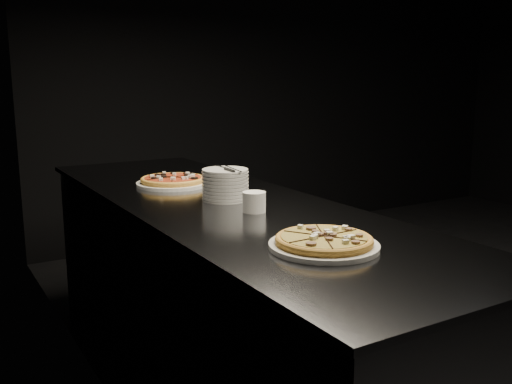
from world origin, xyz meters
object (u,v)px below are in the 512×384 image
cutlery (228,169)px  ramekin (254,201)px  pizza_mushroom (324,242)px  counter (222,311)px  plate_stack (225,184)px  pizza_tomato (173,181)px

cutlery → ramekin: (-0.02, -0.23, -0.08)m
pizza_mushroom → ramekin: bearing=83.0°
counter → plate_stack: size_ratio=13.58×
pizza_tomato → counter: bearing=-85.3°
ramekin → pizza_mushroom: bearing=-97.0°
pizza_tomato → plate_stack: plate_stack is taller
ramekin → cutlery: bearing=85.4°
plate_stack → counter: bearing=-155.8°
pizza_mushroom → pizza_tomato: (0.01, 1.11, 0.00)m
pizza_tomato → ramekin: size_ratio=3.87×
counter → pizza_mushroom: size_ratio=7.84×
pizza_tomato → plate_stack: 0.40m
pizza_tomato → ramekin: ramekin is taller
plate_stack → ramekin: size_ratio=2.16×
pizza_mushroom → plate_stack: size_ratio=1.73×
pizza_tomato → plate_stack: (0.06, -0.39, 0.04)m
counter → pizza_tomato: (-0.03, 0.40, 0.48)m
counter → cutlery: bearing=-4.3°
plate_stack → ramekin: 0.24m
pizza_mushroom → cutlery: (0.08, 0.71, 0.10)m
plate_stack → ramekin: plate_stack is taller
pizza_mushroom → ramekin: 0.49m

